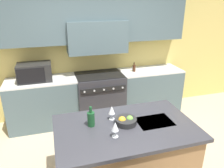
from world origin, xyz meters
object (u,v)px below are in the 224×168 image
at_px(fruit_bowl, 126,121).
at_px(wine_glass_near, 115,127).
at_px(oil_bottle_on_counter, 134,68).
at_px(range_stove, 100,96).
at_px(wine_bottle, 91,119).
at_px(microwave, 35,72).
at_px(wine_glass_far, 112,110).

bearing_deg(fruit_bowl, wine_glass_near, -132.79).
bearing_deg(oil_bottle_on_counter, fruit_bowl, -114.46).
bearing_deg(range_stove, wine_glass_near, -98.15).
height_order(range_stove, oil_bottle_on_counter, oil_bottle_on_counter).
distance_m(range_stove, wine_bottle, 1.83).
relative_size(range_stove, wine_bottle, 3.74).
bearing_deg(fruit_bowl, microwave, 121.75).
height_order(microwave, oil_bottle_on_counter, microwave).
relative_size(fruit_bowl, oil_bottle_on_counter, 1.39).
bearing_deg(wine_glass_far, fruit_bowl, -47.98).
relative_size(microwave, wine_glass_near, 3.15).
bearing_deg(wine_bottle, range_stove, 73.63).
bearing_deg(wine_bottle, microwave, 111.98).
distance_m(wine_glass_near, oil_bottle_on_counter, 2.24).
xyz_separation_m(wine_glass_far, fruit_bowl, (0.14, -0.15, -0.09)).
distance_m(wine_glass_near, wine_glass_far, 0.38).
distance_m(range_stove, wine_glass_far, 1.72).
distance_m(wine_glass_near, fruit_bowl, 0.31).
relative_size(range_stove, fruit_bowl, 3.60).
xyz_separation_m(wine_bottle, fruit_bowl, (0.41, -0.08, -0.06)).
bearing_deg(range_stove, oil_bottle_on_counter, 1.24).
distance_m(wine_bottle, wine_glass_far, 0.29).
height_order(wine_glass_near, oil_bottle_on_counter, oil_bottle_on_counter).
height_order(range_stove, wine_bottle, wine_bottle).
height_order(range_stove, microwave, microwave).
bearing_deg(wine_glass_near, microwave, 114.20).
xyz_separation_m(range_stove, oil_bottle_on_counter, (0.73, 0.02, 0.53)).
bearing_deg(fruit_bowl, range_stove, 87.38).
relative_size(range_stove, wine_glass_near, 5.08).
bearing_deg(wine_glass_near, fruit_bowl, 47.21).
relative_size(wine_bottle, fruit_bowl, 0.96).
bearing_deg(oil_bottle_on_counter, wine_bottle, -125.72).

